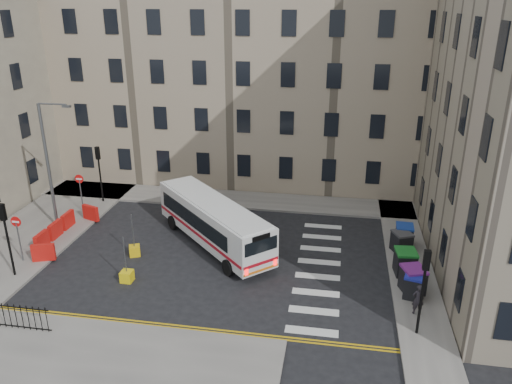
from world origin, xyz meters
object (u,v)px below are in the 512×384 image
(streetlamp, at_px, (48,165))
(bollard_yellow, at_px, (135,251))
(wheelie_bin_a, at_px, (414,285))
(wheelie_bin_b, at_px, (413,280))
(wheelie_bin_d, at_px, (402,242))
(wheelie_bin_e, at_px, (404,235))
(wheelie_bin_c, at_px, (405,262))
(bollard_chevron, at_px, (127,276))
(bus, at_px, (213,221))
(pedestrian, at_px, (418,299))

(streetlamp, bearing_deg, bollard_yellow, -22.24)
(streetlamp, distance_m, bollard_yellow, 8.00)
(wheelie_bin_a, height_order, wheelie_bin_b, wheelie_bin_b)
(wheelie_bin_d, xyz_separation_m, wheelie_bin_e, (0.22, 0.86, 0.02))
(wheelie_bin_d, relative_size, wheelie_bin_e, 1.11)
(wheelie_bin_b, xyz_separation_m, wheelie_bin_c, (-0.19, 1.74, 0.01))
(wheelie_bin_c, bearing_deg, bollard_chevron, -174.24)
(bus, xyz_separation_m, wheelie_bin_e, (11.28, 1.58, -0.79))
(streetlamp, xyz_separation_m, wheelie_bin_e, (21.86, 1.08, -3.55))
(streetlamp, bearing_deg, bus, -2.67)
(streetlamp, xyz_separation_m, wheelie_bin_c, (21.57, -2.33, -3.50))
(bus, bearing_deg, bollard_yellow, 163.07)
(bus, bearing_deg, pedestrian, -69.98)
(wheelie_bin_e, height_order, bollard_chevron, wheelie_bin_e)
(wheelie_bin_e, relative_size, bollard_chevron, 2.12)
(wheelie_bin_c, bearing_deg, wheelie_bin_d, 82.37)
(pedestrian, relative_size, bollard_yellow, 2.57)
(wheelie_bin_c, bearing_deg, bus, 164.38)
(bollard_chevron, bearing_deg, streetlamp, 142.90)
(wheelie_bin_c, xyz_separation_m, bollard_chevron, (-14.46, -3.05, -0.54))
(wheelie_bin_b, bearing_deg, wheelie_bin_e, 70.58)
(pedestrian, bearing_deg, wheelie_bin_a, -99.35)
(wheelie_bin_d, relative_size, bollard_yellow, 2.34)
(wheelie_bin_d, bearing_deg, bollard_chevron, 177.50)
(bollard_chevron, bearing_deg, wheelie_bin_b, 5.11)
(wheelie_bin_d, distance_m, bollard_chevron, 15.58)
(wheelie_bin_b, distance_m, wheelie_bin_e, 5.15)
(bus, relative_size, pedestrian, 5.73)
(wheelie_bin_e, bearing_deg, bus, -169.12)
(wheelie_bin_e, relative_size, bollard_yellow, 2.12)
(wheelie_bin_d, relative_size, pedestrian, 0.91)
(wheelie_bin_c, bearing_deg, wheelie_bin_e, 78.99)
(bollard_yellow, xyz_separation_m, bollard_chevron, (0.72, -2.76, 0.00))
(streetlamp, xyz_separation_m, bus, (10.58, -0.49, -2.75))
(streetlamp, relative_size, wheelie_bin_e, 6.41)
(wheelie_bin_d, xyz_separation_m, bollard_chevron, (-14.53, -5.60, -0.47))
(wheelie_bin_a, bearing_deg, wheelie_bin_c, 109.75)
(streetlamp, height_order, bollard_yellow, streetlamp)
(bollard_chevron, bearing_deg, wheelie_bin_a, 3.37)
(wheelie_bin_c, relative_size, bollard_yellow, 2.27)
(bus, bearing_deg, wheelie_bin_a, -63.49)
(streetlamp, xyz_separation_m, pedestrian, (21.77, -6.00, -3.42))
(wheelie_bin_b, relative_size, pedestrian, 0.96)
(bollard_yellow, bearing_deg, bus, 26.84)
(wheelie_bin_a, relative_size, wheelie_bin_d, 0.93)
(wheelie_bin_c, relative_size, bollard_chevron, 2.27)
(wheelie_bin_e, bearing_deg, streetlamp, -174.24)
(wheelie_bin_d, relative_size, bollard_chevron, 2.34)
(wheelie_bin_e, height_order, bollard_yellow, wheelie_bin_e)
(streetlamp, relative_size, bollard_chevron, 13.57)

